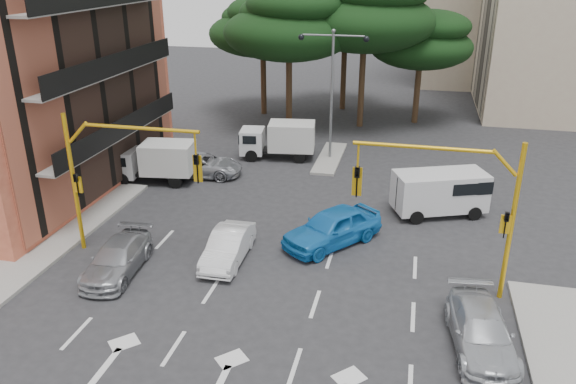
# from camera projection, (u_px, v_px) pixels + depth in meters

# --- Properties ---
(ground) EXTENTS (120.00, 120.00, 0.00)m
(ground) POSITION_uv_depth(u_px,v_px,m) (262.00, 297.00, 20.84)
(ground) COLOR #28282B
(ground) RESTS_ON ground
(median_strip) EXTENTS (1.40, 6.00, 0.15)m
(median_strip) POSITION_uv_depth(u_px,v_px,m) (330.00, 158.00, 35.21)
(median_strip) COLOR gray
(median_strip) RESTS_ON ground
(pine_left_near) EXTENTS (9.15, 9.15, 10.23)m
(pine_left_near) POSITION_uv_depth(u_px,v_px,m) (290.00, 22.00, 38.50)
(pine_left_near) COLOR #382616
(pine_left_near) RESTS_ON ground
(pine_center) EXTENTS (9.98, 9.98, 11.16)m
(pine_center) POSITION_uv_depth(u_px,v_px,m) (366.00, 11.00, 38.99)
(pine_center) COLOR #382616
(pine_center) RESTS_ON ground
(pine_left_far) EXTENTS (8.32, 8.32, 9.30)m
(pine_left_far) POSITION_uv_depth(u_px,v_px,m) (263.00, 26.00, 42.98)
(pine_left_far) COLOR #382616
(pine_left_far) RESTS_ON ground
(pine_right) EXTENTS (7.49, 7.49, 8.37)m
(pine_right) POSITION_uv_depth(u_px,v_px,m) (422.00, 39.00, 40.76)
(pine_right) COLOR #382616
(pine_right) RESTS_ON ground
(pine_back) EXTENTS (9.15, 9.15, 10.23)m
(pine_back) POSITION_uv_depth(u_px,v_px,m) (346.00, 14.00, 44.17)
(pine_back) COLOR #382616
(pine_back) RESTS_ON ground
(signal_mast_right) EXTENTS (5.79, 0.37, 6.00)m
(signal_mast_right) POSITION_uv_depth(u_px,v_px,m) (462.00, 197.00, 19.74)
(signal_mast_right) COLOR gold
(signal_mast_right) RESTS_ON ground
(signal_mast_left) EXTENTS (5.79, 0.37, 6.00)m
(signal_mast_left) POSITION_uv_depth(u_px,v_px,m) (111.00, 167.00, 22.55)
(signal_mast_left) COLOR gold
(signal_mast_left) RESTS_ON ground
(street_lamp_center) EXTENTS (4.16, 0.36, 7.77)m
(street_lamp_center) POSITION_uv_depth(u_px,v_px,m) (332.00, 72.00, 33.16)
(street_lamp_center) COLOR slate
(street_lamp_center) RESTS_ON median_strip
(car_white_hatch) EXTENTS (1.44, 3.94, 1.29)m
(car_white_hatch) POSITION_uv_depth(u_px,v_px,m) (228.00, 246.00, 23.16)
(car_white_hatch) COLOR silver
(car_white_hatch) RESTS_ON ground
(car_blue_compact) EXTENTS (4.47, 4.90, 1.62)m
(car_blue_compact) POSITION_uv_depth(u_px,v_px,m) (332.00, 227.00, 24.46)
(car_blue_compact) COLOR blue
(car_blue_compact) RESTS_ON ground
(car_silver_wagon) EXTENTS (2.11, 4.43, 1.25)m
(car_silver_wagon) POSITION_uv_depth(u_px,v_px,m) (117.00, 259.00, 22.27)
(car_silver_wagon) COLOR #95979C
(car_silver_wagon) RESTS_ON ground
(car_silver_cross_a) EXTENTS (4.79, 2.53, 1.28)m
(car_silver_cross_a) POSITION_uv_depth(u_px,v_px,m) (202.00, 165.00, 32.34)
(car_silver_cross_a) COLOR #9A9CA2
(car_silver_cross_a) RESTS_ON ground
(car_silver_parked) EXTENTS (2.34, 4.66, 1.30)m
(car_silver_parked) POSITION_uv_depth(u_px,v_px,m) (481.00, 331.00, 17.90)
(car_silver_parked) COLOR #ADB0B5
(car_silver_parked) RESTS_ON ground
(van_white) EXTENTS (4.80, 3.47, 2.19)m
(van_white) POSITION_uv_depth(u_px,v_px,m) (439.00, 193.00, 27.26)
(van_white) COLOR silver
(van_white) RESTS_ON ground
(box_truck_a) EXTENTS (4.88, 2.56, 2.30)m
(box_truck_a) POSITION_uv_depth(u_px,v_px,m) (154.00, 162.00, 31.26)
(box_truck_a) COLOR silver
(box_truck_a) RESTS_ON ground
(box_truck_b) EXTENTS (4.90, 2.58, 2.30)m
(box_truck_b) POSITION_uv_depth(u_px,v_px,m) (278.00, 140.00, 35.01)
(box_truck_b) COLOR silver
(box_truck_b) RESTS_ON ground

